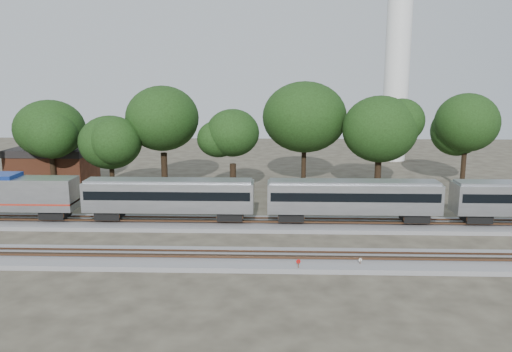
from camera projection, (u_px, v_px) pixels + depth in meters
The scene contains 14 objects.
ground at pixel (231, 245), 44.57m from camera, with size 160.00×160.00×0.00m, color #383328.
track_far at pixel (236, 224), 50.42m from camera, with size 160.00×5.00×0.73m.
track_near at pixel (227, 259), 40.61m from camera, with size 160.00×5.00×0.73m.
switch_stand_red at pixel (298, 264), 38.20m from camera, with size 0.34×0.10×1.08m.
switch_stand_white at pixel (360, 262), 39.01m from camera, with size 0.27×0.11×0.87m.
switch_lever at pixel (283, 270), 38.46m from camera, with size 0.50×0.30×0.30m, color #512D19.
brick_building at pixel (53, 166), 69.97m from camera, with size 10.88×7.76×5.17m.
tree_1 at pixel (50, 129), 64.89m from camera, with size 8.32×8.32×11.73m.
tree_2 at pixel (110, 143), 62.19m from camera, with size 6.92×6.92×9.76m.
tree_3 at pixel (163, 119), 63.60m from camera, with size 9.79×9.79×13.80m.
tree_4 at pixel (233, 133), 60.07m from camera, with size 8.33×8.33×11.75m.
tree_5 at pixel (305, 117), 66.54m from camera, with size 9.72×9.72×13.71m.
tree_6 at pixel (380, 129), 62.28m from camera, with size 8.55×8.55×12.06m.
tree_7 at pixel (467, 123), 66.03m from camera, with size 9.04×9.04×12.74m.
Camera 1 is at (3.63, -42.43, 14.72)m, focal length 35.00 mm.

